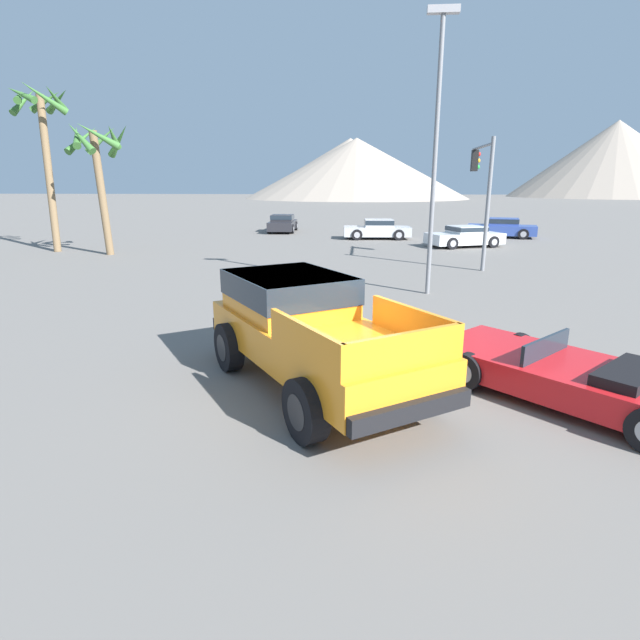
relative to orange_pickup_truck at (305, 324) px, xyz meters
The scene contains 12 objects.
ground_plane 1.14m from the orange_pickup_truck, 11.99° to the left, with size 320.00×320.00×0.00m, color slate.
orange_pickup_truck is the anchor object (origin of this frame).
red_convertible_car 4.46m from the orange_pickup_truck, ahead, with size 4.48×4.44×0.97m.
parked_car_blue 27.34m from the orange_pickup_truck, 68.67° to the left, with size 4.55×2.74×1.24m.
parked_car_silver 23.99m from the orange_pickup_truck, 85.58° to the left, with size 4.26×2.08×1.23m.
parked_car_dark 28.54m from the orange_pickup_truck, 99.86° to the left, with size 1.98×4.25×1.23m.
parked_car_white 21.30m from the orange_pickup_truck, 71.99° to the left, with size 4.47×3.19×1.14m.
traffic_light_main 15.07m from the orange_pickup_truck, 67.00° to the left, with size 0.38×3.64×5.12m.
street_lamp_post 9.05m from the orange_pickup_truck, 68.24° to the left, with size 0.90×0.24×8.16m.
palm_tree_tall 22.62m from the orange_pickup_truck, 131.86° to the left, with size 2.86×3.11×8.00m.
palm_tree_short 19.65m from the orange_pickup_truck, 126.89° to the left, with size 2.98×2.96×6.19m.
distant_mountain_range 126.23m from the orange_pickup_truck, 78.34° to the left, with size 117.61×69.27×18.93m.
Camera 1 is at (0.54, -8.31, 3.40)m, focal length 28.00 mm.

